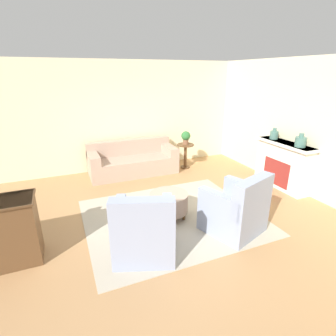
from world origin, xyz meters
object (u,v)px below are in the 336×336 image
Objects in this scene: armchair_left at (144,232)px; vase_mantel_far at (301,141)px; couch at (133,162)px; armchair_right at (236,210)px; ottoman_table at (169,202)px; potted_plant_on_side_table at (186,137)px; side_table at (185,152)px; vase_mantel_near at (274,135)px.

armchair_left is 3.78m from vase_mantel_far.
couch is 3.93m from vase_mantel_far.
armchair_left and armchair_right have the same top height.
potted_plant_on_side_table is (1.44, 2.26, 0.58)m from ottoman_table.
side_table is at bearing -6.53° from couch.
vase_mantel_far is at bearing -90.00° from vase_mantel_near.
potted_plant_on_side_table is at bearing -6.53° from couch.
armchair_left is 1.00× the size of armchair_right.
vase_mantel_far reaches higher than armchair_right.
armchair_right is 2.65m from vase_mantel_near.
couch is 8.65× the size of vase_mantel_near.
armchair_left is 1.12m from ottoman_table.
vase_mantel_far is (0.00, -0.74, 0.01)m from vase_mantel_near.
ottoman_table is 2.68× the size of vase_mantel_near.
vase_mantel_near is 0.90× the size of vase_mantel_far.
vase_mantel_near is at bearing 35.70° from armchair_right.
ottoman_table is (0.74, 0.84, -0.09)m from armchair_left.
vase_mantel_far is at bearing -41.14° from couch.
armchair_right is 3.76× the size of vase_mantel_far.
side_table is 1.88× the size of potted_plant_on_side_table.
vase_mantel_near is 2.19m from potted_plant_on_side_table.
armchair_right is (0.83, -3.27, 0.08)m from couch.
armchair_left is 3.00× the size of potted_plant_on_side_table.
side_table is at bearing 131.81° from vase_mantel_near.
vase_mantel_far reaches higher than ottoman_table.
armchair_right is at bearing -45.38° from ottoman_table.
vase_mantel_near is at bearing -48.19° from side_table.
armchair_right is 2.33m from vase_mantel_far.
vase_mantel_far reaches higher than side_table.
ottoman_table is at bearing -167.53° from vase_mantel_near.
couch is 6.24× the size of potted_plant_on_side_table.
potted_plant_on_side_table is (-1.45, 1.62, -0.27)m from vase_mantel_near.
potted_plant_on_side_table is at bearing 75.96° from side_table.
armchair_left is at bearing -125.09° from side_table.
potted_plant_on_side_table is (-1.45, 2.36, -0.28)m from vase_mantel_far.
potted_plant_on_side_table reaches higher than ottoman_table.
armchair_right is at bearing -101.18° from potted_plant_on_side_table.
potted_plant_on_side_table is at bearing 57.42° from ottoman_table.
potted_plant_on_side_table is at bearing 78.82° from armchair_right.
armchair_left is 3.79m from side_table.
vase_mantel_near is at bearing 90.00° from vase_mantel_far.
armchair_left is at bearing -157.79° from vase_mantel_near.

